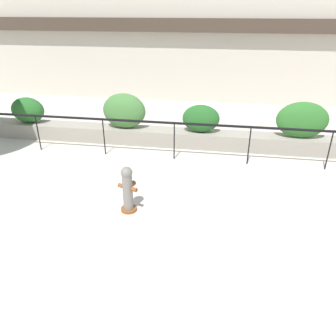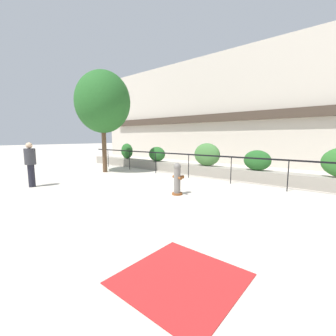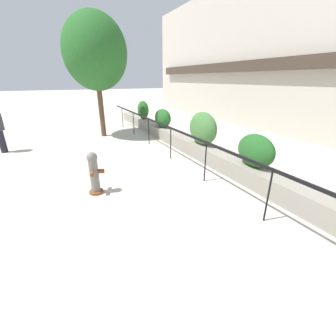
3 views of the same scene
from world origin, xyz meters
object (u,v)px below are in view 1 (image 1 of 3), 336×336
Objects in this scene: hedge_bush_2 at (124,111)px; hedge_bush_4 at (302,120)px; hedge_bush_1 at (28,110)px; hedge_bush_3 at (201,119)px; fire_hydrant at (128,189)px.

hedge_bush_2 is 5.51m from hedge_bush_4.
hedge_bush_4 is (8.92, 0.00, 0.12)m from hedge_bush_1.
hedge_bush_3 is 1.08× the size of fire_hydrant.
hedge_bush_3 is (2.49, 0.00, -0.13)m from hedge_bush_2.
hedge_bush_2 reaches higher than hedge_bush_3.
hedge_bush_4 is at bearing 0.00° from hedge_bush_3.
hedge_bush_1 is at bearing 180.00° from hedge_bush_4.
hedge_bush_3 is (5.89, 0.00, 0.00)m from hedge_bush_1.
hedge_bush_2 reaches higher than fire_hydrant.
hedge_bush_3 reaches higher than hedge_bush_1.
hedge_bush_3 is at bearing 72.13° from fire_hydrant.
hedge_bush_1 is 0.99× the size of hedge_bush_3.
hedge_bush_4 is at bearing 0.00° from hedge_bush_2.
hedge_bush_2 is (3.41, 0.00, 0.13)m from hedge_bush_1.
hedge_bush_2 is 1.30× the size of fire_hydrant.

